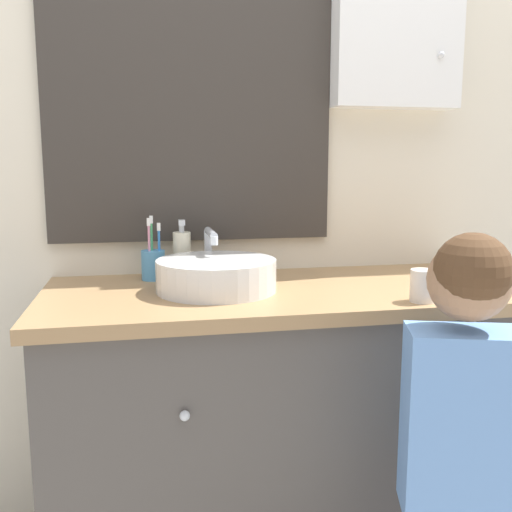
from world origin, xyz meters
The scene contains 8 objects.
wall_back centered at (0.01, 0.62, 1.27)m, with size 3.20×0.18×2.50m.
vanity_counter centered at (0.00, 0.32, 0.40)m, with size 1.29×0.57×0.79m.
sink_basin centered at (-0.18, 0.32, 0.84)m, with size 0.32×0.37×0.15m.
toothbrush_holder centered at (-0.34, 0.50, 0.84)m, with size 0.07×0.07×0.19m.
soap_dispenser centered at (-0.26, 0.51, 0.86)m, with size 0.05×0.05×0.18m.
child_figure centered at (0.28, -0.15, 0.57)m, with size 0.34×0.45×0.99m.
teddy_bear centered at (0.55, 0.26, 0.85)m, with size 0.07×0.06×0.13m.
drinking_cup centered at (0.31, 0.09, 0.83)m, with size 0.06×0.06×0.08m, color silver.
Camera 1 is at (-0.37, -1.18, 1.13)m, focal length 40.00 mm.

